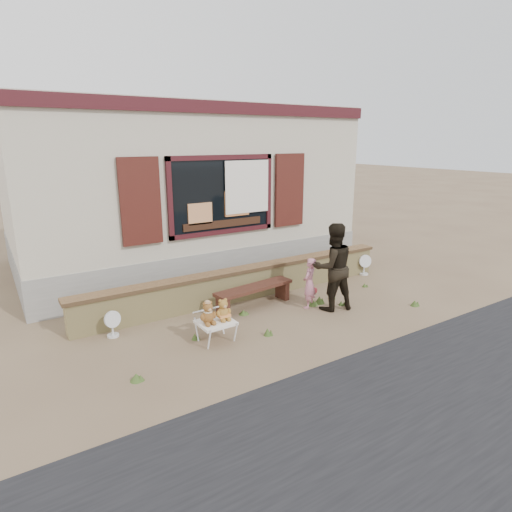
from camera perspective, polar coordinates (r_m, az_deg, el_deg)
ground at (r=8.25m, az=2.26°, el=-7.65°), size 80.00×80.00×0.00m
shopfront at (r=11.63m, az=-10.50°, el=9.03°), size 8.04×5.13×4.00m
brick_wall at (r=8.91m, az=-1.39°, el=-3.52°), size 7.10×0.36×0.67m
bench at (r=8.43m, az=-0.25°, el=-4.79°), size 1.75×0.56×0.44m
folding_chair at (r=7.08m, az=-5.39°, el=-8.91°), size 0.58×0.52×0.35m
teddy_bear_left at (r=6.93m, az=-6.46°, el=-7.47°), size 0.29×0.25×0.38m
teddy_bear_right at (r=7.06m, az=-4.43°, el=-7.05°), size 0.28×0.24×0.37m
child at (r=8.42m, az=7.12°, el=-3.61°), size 0.44×0.39×1.01m
adult at (r=8.32m, az=10.21°, el=-1.44°), size 0.96×0.83×1.71m
fan_left at (r=7.63m, az=-18.65°, el=-8.55°), size 0.30×0.20×0.47m
fan_right at (r=10.79m, az=14.23°, el=-1.12°), size 0.33×0.21×0.51m
grass_tufts at (r=8.10m, az=5.41°, el=-7.71°), size 5.71×1.64×0.15m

